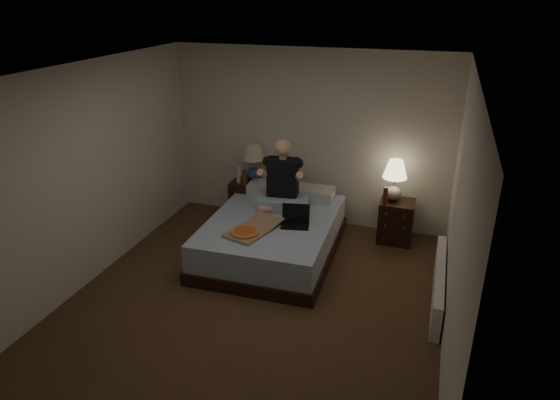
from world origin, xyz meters
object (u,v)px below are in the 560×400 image
(laptop, at_px, (295,217))
(beer_bottle_right, at_px, (385,195))
(bed, at_px, (272,236))
(beer_bottle_left, at_px, (245,178))
(nightstand_left, at_px, (249,201))
(person, at_px, (282,175))
(nightstand_right, at_px, (396,221))
(water_bottle, at_px, (239,175))
(lamp_right, at_px, (394,180))
(lamp_left, at_px, (253,162))
(soda_can, at_px, (255,182))
(pizza_box, at_px, (245,233))
(radiator, at_px, (439,284))

(laptop, bearing_deg, beer_bottle_right, 30.02)
(bed, xyz_separation_m, beer_bottle_left, (-0.64, 0.68, 0.48))
(beer_bottle_right, bearing_deg, nightstand_left, 176.86)
(person, height_order, laptop, person)
(bed, xyz_separation_m, nightstand_right, (1.48, 0.87, 0.04))
(water_bottle, distance_m, beer_bottle_left, 0.16)
(bed, distance_m, lamp_right, 1.78)
(bed, relative_size, nightstand_right, 3.48)
(lamp_right, bearing_deg, nightstand_right, -27.27)
(lamp_left, xyz_separation_m, laptop, (0.94, -1.06, -0.27))
(soda_can, relative_size, person, 0.11)
(nightstand_right, distance_m, laptop, 1.54)
(lamp_right, height_order, person, person)
(lamp_left, bearing_deg, nightstand_right, -1.92)
(nightstand_left, relative_size, person, 0.67)
(lamp_left, bearing_deg, water_bottle, -134.94)
(water_bottle, relative_size, beer_bottle_right, 1.09)
(person, bearing_deg, nightstand_right, 12.24)
(soda_can, bearing_deg, pizza_box, -74.77)
(water_bottle, height_order, person, person)
(lamp_left, distance_m, pizza_box, 1.60)
(water_bottle, distance_m, person, 0.91)
(nightstand_right, bearing_deg, pizza_box, -138.96)
(water_bottle, height_order, pizza_box, water_bottle)
(soda_can, bearing_deg, bed, -56.10)
(nightstand_right, height_order, soda_can, soda_can)
(bed, height_order, lamp_left, lamp_left)
(person, bearing_deg, lamp_left, 130.33)
(lamp_left, xyz_separation_m, person, (0.62, -0.57, 0.07))
(bed, height_order, nightstand_right, nightstand_right)
(lamp_right, bearing_deg, bed, -147.19)
(lamp_left, height_order, laptop, lamp_left)
(lamp_left, relative_size, person, 0.60)
(nightstand_right, relative_size, radiator, 0.37)
(nightstand_right, bearing_deg, laptop, -139.15)
(beer_bottle_right, bearing_deg, radiator, -56.62)
(bed, height_order, water_bottle, water_bottle)
(nightstand_left, bearing_deg, pizza_box, -72.80)
(beer_bottle_left, xyz_separation_m, beer_bottle_right, (1.96, 0.07, -0.04))
(soda_can, distance_m, person, 0.72)
(bed, bearing_deg, lamp_left, 121.36)
(pizza_box, height_order, radiator, pizza_box)
(soda_can, bearing_deg, lamp_left, 117.31)
(beer_bottle_left, bearing_deg, soda_can, 29.15)
(lamp_left, bearing_deg, lamp_right, -0.91)
(lamp_left, distance_m, laptop, 1.44)
(person, bearing_deg, radiator, -27.35)
(bed, height_order, beer_bottle_right, beer_bottle_right)
(person, bearing_deg, beer_bottle_left, 147.51)
(nightstand_right, distance_m, pizza_box, 2.18)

